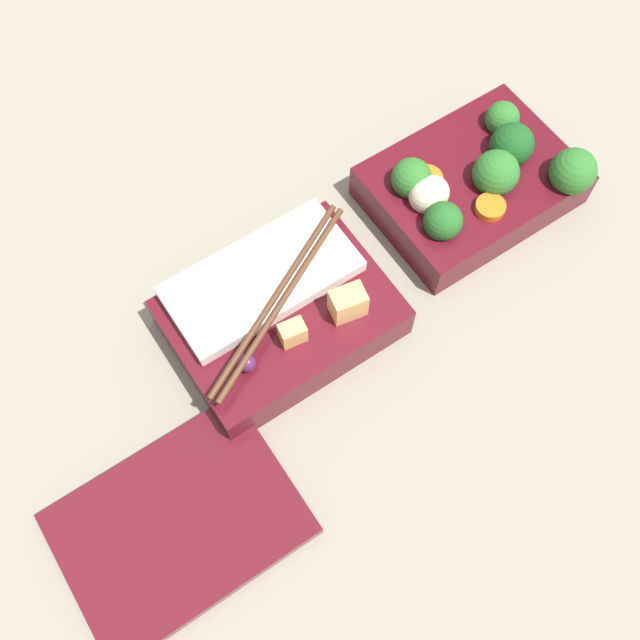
% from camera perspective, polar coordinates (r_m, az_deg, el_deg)
% --- Properties ---
extents(ground_plane, '(3.00, 3.00, 0.00)m').
position_cam_1_polar(ground_plane, '(0.67, 4.53, 5.42)').
color(ground_plane, gray).
extents(bento_tray_vegetable, '(0.17, 0.13, 0.07)m').
position_cam_1_polar(bento_tray_vegetable, '(0.68, 11.82, 10.22)').
color(bento_tray_vegetable, '#510F19').
rests_on(bento_tray_vegetable, ground_plane).
extents(bento_tray_rice, '(0.18, 0.13, 0.06)m').
position_cam_1_polar(bento_tray_rice, '(0.61, -3.12, 0.63)').
color(bento_tray_rice, '#510F19').
rests_on(bento_tray_rice, ground_plane).
extents(bento_lid, '(0.17, 0.13, 0.01)m').
position_cam_1_polar(bento_lid, '(0.58, -10.67, -15.02)').
color(bento_lid, '#510F19').
rests_on(bento_lid, ground_plane).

